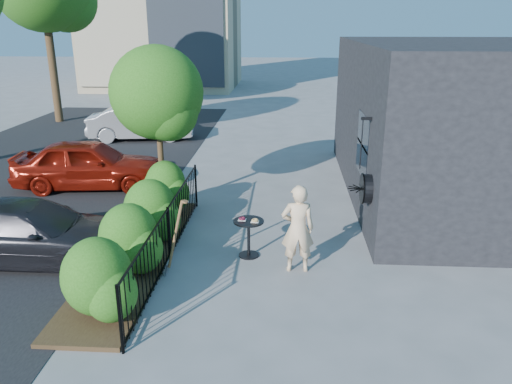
# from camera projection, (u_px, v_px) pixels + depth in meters

# --- Properties ---
(ground) EXTENTS (120.00, 120.00, 0.00)m
(ground) POSITION_uv_depth(u_px,v_px,m) (246.00, 261.00, 9.84)
(ground) COLOR gray
(ground) RESTS_ON ground
(shop_building) EXTENTS (6.22, 9.00, 4.00)m
(shop_building) POSITION_uv_depth(u_px,v_px,m) (467.00, 121.00, 13.12)
(shop_building) COLOR black
(shop_building) RESTS_ON ground
(fence) EXTENTS (0.05, 6.05, 1.10)m
(fence) POSITION_uv_depth(u_px,v_px,m) (169.00, 233.00, 9.75)
(fence) COLOR black
(fence) RESTS_ON ground
(planting_bed) EXTENTS (1.30, 6.00, 0.08)m
(planting_bed) POSITION_uv_depth(u_px,v_px,m) (136.00, 256.00, 9.96)
(planting_bed) COLOR #382616
(planting_bed) RESTS_ON ground
(shrubs) EXTENTS (1.10, 5.60, 1.24)m
(shrubs) POSITION_uv_depth(u_px,v_px,m) (140.00, 224.00, 9.83)
(shrubs) COLOR #245B14
(shrubs) RESTS_ON ground
(patio_tree) EXTENTS (2.20, 2.20, 3.94)m
(patio_tree) POSITION_uv_depth(u_px,v_px,m) (159.00, 99.00, 11.68)
(patio_tree) COLOR #3F2B19
(patio_tree) RESTS_ON ground
(cafe_table) EXTENTS (0.61, 0.61, 0.82)m
(cafe_table) POSITION_uv_depth(u_px,v_px,m) (249.00, 232.00, 9.88)
(cafe_table) COLOR black
(cafe_table) RESTS_ON ground
(woman) EXTENTS (0.64, 0.44, 1.70)m
(woman) POSITION_uv_depth(u_px,v_px,m) (298.00, 229.00, 9.21)
(woman) COLOR beige
(woman) RESTS_ON ground
(shovel) EXTENTS (0.51, 0.20, 1.51)m
(shovel) POSITION_uv_depth(u_px,v_px,m) (174.00, 242.00, 9.09)
(shovel) COLOR brown
(shovel) RESTS_ON ground
(car_red) EXTENTS (4.22, 2.04, 1.39)m
(car_red) POSITION_uv_depth(u_px,v_px,m) (89.00, 164.00, 13.99)
(car_red) COLOR maroon
(car_red) RESTS_ON ground
(car_silver) EXTENTS (4.27, 2.03, 1.35)m
(car_silver) POSITION_uv_depth(u_px,v_px,m) (141.00, 123.00, 19.80)
(car_silver) COLOR #A2A2A6
(car_silver) RESTS_ON ground
(car_darkgrey) EXTENTS (4.12, 1.76, 1.18)m
(car_darkgrey) POSITION_uv_depth(u_px,v_px,m) (30.00, 232.00, 9.71)
(car_darkgrey) COLOR black
(car_darkgrey) RESTS_ON ground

